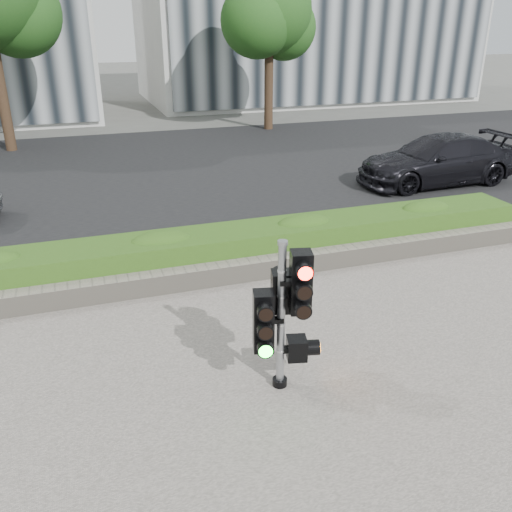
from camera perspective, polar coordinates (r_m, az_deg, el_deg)
name	(u,v)px	position (r m, az deg, el deg)	size (l,w,h in m)	color
ground	(277,336)	(7.93, 2.23, -8.39)	(120.00, 120.00, 0.00)	#51514C
sidewalk	(362,455)	(6.13, 11.10, -19.86)	(16.00, 11.00, 0.03)	#9E9389
road	(161,170)	(16.98, -10.00, 8.86)	(60.00, 13.00, 0.02)	black
curb	(220,252)	(10.57, -3.84, 0.45)	(60.00, 0.25, 0.12)	gray
stone_wall	(238,271)	(9.42, -1.87, -1.57)	(12.00, 0.32, 0.34)	gray
hedge	(228,248)	(9.92, -2.98, 0.82)	(12.00, 1.00, 0.68)	#57942D
tree_right	(269,13)	(23.23, 1.33, 24.16)	(4.10, 3.58, 6.53)	black
traffic_signal	(283,308)	(6.37, 2.88, -5.51)	(0.70, 0.56, 1.93)	black
car_dark	(437,160)	(15.98, 18.51, 9.57)	(1.84, 4.53, 1.31)	black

